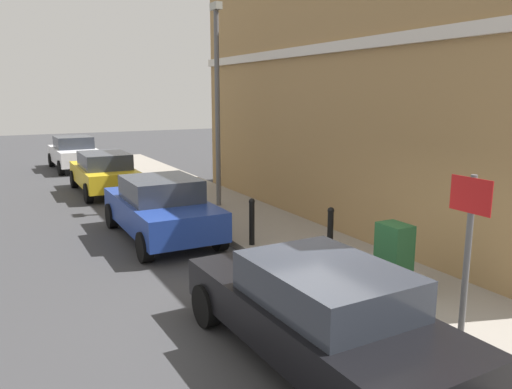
# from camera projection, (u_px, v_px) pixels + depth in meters

# --- Properties ---
(ground) EXTENTS (80.00, 80.00, 0.00)m
(ground) POSITION_uv_depth(u_px,v_px,m) (300.00, 317.00, 7.84)
(ground) COLOR #38383A
(sidewalk) EXTENTS (2.58, 30.00, 0.15)m
(sidewalk) POSITION_uv_depth(u_px,v_px,m) (240.00, 216.00, 13.90)
(sidewalk) COLOR gray
(sidewalk) RESTS_ON ground
(corner_building) EXTENTS (6.76, 12.91, 7.04)m
(corner_building) POSITION_uv_depth(u_px,v_px,m) (412.00, 89.00, 14.00)
(corner_building) COLOR #9E7A4C
(corner_building) RESTS_ON ground
(car_black) EXTENTS (1.91, 4.43, 1.38)m
(car_black) POSITION_uv_depth(u_px,v_px,m) (318.00, 311.00, 6.35)
(car_black) COLOR black
(car_black) RESTS_ON ground
(car_blue) EXTENTS (1.90, 4.16, 1.48)m
(car_blue) POSITION_uv_depth(u_px,v_px,m) (161.00, 208.00, 11.92)
(car_blue) COLOR navy
(car_blue) RESTS_ON ground
(car_yellow) EXTENTS (1.82, 4.11, 1.43)m
(car_yellow) POSITION_uv_depth(u_px,v_px,m) (104.00, 172.00, 17.39)
(car_yellow) COLOR gold
(car_yellow) RESTS_ON ground
(car_white) EXTENTS (1.92, 4.06, 1.50)m
(car_white) POSITION_uv_depth(u_px,v_px,m) (74.00, 153.00, 22.79)
(car_white) COLOR silver
(car_white) RESTS_ON ground
(utility_cabinet) EXTENTS (0.46, 0.61, 1.15)m
(utility_cabinet) POSITION_uv_depth(u_px,v_px,m) (393.00, 260.00, 8.42)
(utility_cabinet) COLOR #1E4C28
(utility_cabinet) RESTS_ON sidewalk
(bollard_near_cabinet) EXTENTS (0.14, 0.14, 1.04)m
(bollard_near_cabinet) POSITION_uv_depth(u_px,v_px,m) (330.00, 231.00, 10.12)
(bollard_near_cabinet) COLOR black
(bollard_near_cabinet) RESTS_ON sidewalk
(bollard_far_kerb) EXTENTS (0.14, 0.14, 1.04)m
(bollard_far_kerb) POSITION_uv_depth(u_px,v_px,m) (252.00, 220.00, 10.96)
(bollard_far_kerb) COLOR black
(bollard_far_kerb) RESTS_ON sidewalk
(street_sign) EXTENTS (0.08, 0.60, 2.30)m
(street_sign) POSITION_uv_depth(u_px,v_px,m) (468.00, 238.00, 6.23)
(street_sign) COLOR #59595B
(street_sign) RESTS_ON sidewalk
(lamppost) EXTENTS (0.20, 0.44, 5.72)m
(lamppost) POSITION_uv_depth(u_px,v_px,m) (217.00, 97.00, 14.35)
(lamppost) COLOR #59595B
(lamppost) RESTS_ON sidewalk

